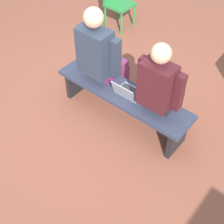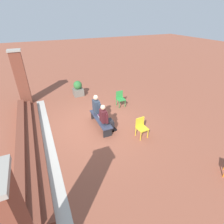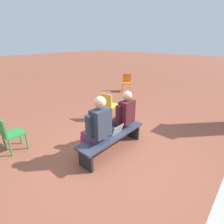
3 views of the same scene
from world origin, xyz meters
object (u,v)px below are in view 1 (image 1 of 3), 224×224
at_px(laptop, 128,92).
at_px(person_student, 161,89).
at_px(person_adult, 102,56).
at_px(plastic_chair_near_bench_left, 116,0).
at_px(bench, 123,97).

bearing_deg(laptop, person_student, -168.43).
xyz_separation_m(person_adult, plastic_chair_near_bench_left, (1.11, -1.66, -0.27)).
xyz_separation_m(bench, plastic_chair_near_bench_left, (1.51, -1.73, 0.13)).
xyz_separation_m(person_student, laptop, (0.39, 0.08, -0.22)).
bearing_deg(plastic_chair_near_bench_left, laptop, 132.20).
height_order(person_student, plastic_chair_near_bench_left, person_student).
xyz_separation_m(bench, person_adult, (0.40, -0.07, 0.40)).
bearing_deg(plastic_chair_near_bench_left, person_student, 139.81).
relative_size(person_adult, plastic_chair_near_bench_left, 1.70).
bearing_deg(plastic_chair_near_bench_left, person_adult, 123.79).
xyz_separation_m(person_adult, laptop, (-0.47, 0.08, -0.25)).
height_order(bench, plastic_chair_near_bench_left, plastic_chair_near_bench_left).
bearing_deg(bench, person_adult, -10.31).
distance_m(bench, laptop, 0.16).
xyz_separation_m(bench, person_student, (-0.46, -0.07, 0.36)).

